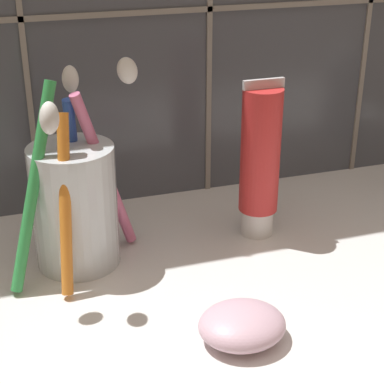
# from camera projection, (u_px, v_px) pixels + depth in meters

# --- Properties ---
(sink_counter) EXTENTS (0.68, 0.37, 0.02)m
(sink_counter) POSITION_uv_depth(u_px,v_px,m) (260.00, 291.00, 0.52)
(sink_counter) COLOR white
(sink_counter) RESTS_ON ground
(toothbrush_cup) EXTENTS (0.13, 0.11, 0.18)m
(toothbrush_cup) POSITION_uv_depth(u_px,v_px,m) (74.00, 201.00, 0.51)
(toothbrush_cup) COLOR silver
(toothbrush_cup) RESTS_ON sink_counter
(toothpaste_tube) EXTENTS (0.04, 0.03, 0.14)m
(toothpaste_tube) POSITION_uv_depth(u_px,v_px,m) (260.00, 160.00, 0.55)
(toothpaste_tube) COLOR white
(toothpaste_tube) RESTS_ON sink_counter
(soap_bar) EXTENTS (0.06, 0.05, 0.02)m
(soap_bar) POSITION_uv_depth(u_px,v_px,m) (242.00, 325.00, 0.44)
(soap_bar) COLOR #DBB2C6
(soap_bar) RESTS_ON sink_counter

